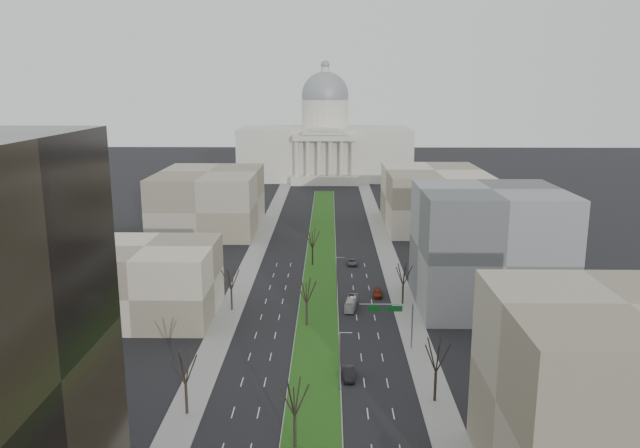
# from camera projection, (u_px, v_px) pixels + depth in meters

# --- Properties ---
(ground) EXTENTS (600.00, 600.00, 0.00)m
(ground) POSITION_uv_depth(u_px,v_px,m) (321.00, 265.00, 155.10)
(ground) COLOR black
(ground) RESTS_ON ground
(median) EXTENTS (8.00, 222.03, 0.20)m
(median) POSITION_uv_depth(u_px,v_px,m) (320.00, 266.00, 154.09)
(median) COLOR #999993
(median) RESTS_ON ground
(sidewalk_left) EXTENTS (5.00, 330.00, 0.15)m
(sidewalk_left) POSITION_uv_depth(u_px,v_px,m) (236.00, 298.00, 130.96)
(sidewalk_left) COLOR gray
(sidewalk_left) RESTS_ON ground
(sidewalk_right) EXTENTS (5.00, 330.00, 0.15)m
(sidewalk_right) POSITION_uv_depth(u_px,v_px,m) (402.00, 299.00, 130.44)
(sidewalk_right) COLOR gray
(sidewalk_right) RESTS_ON ground
(capitol) EXTENTS (80.00, 46.00, 55.00)m
(capitol) POSITION_uv_depth(u_px,v_px,m) (325.00, 144.00, 297.49)
(capitol) COLOR beige
(capitol) RESTS_ON ground
(building_beige_left) EXTENTS (26.00, 22.00, 14.00)m
(building_beige_left) POSITION_uv_depth(u_px,v_px,m) (147.00, 281.00, 119.91)
(building_beige_left) COLOR gray
(building_beige_left) RESTS_ON ground
(building_tan_right) EXTENTS (26.00, 24.00, 22.00)m
(building_tan_right) POSITION_uv_depth(u_px,v_px,m) (618.00, 401.00, 66.35)
(building_tan_right) COLOR gray
(building_tan_right) RESTS_ON ground
(building_grey_right) EXTENTS (28.00, 26.00, 24.00)m
(building_grey_right) POSITION_uv_depth(u_px,v_px,m) (488.00, 248.00, 124.66)
(building_grey_right) COLOR #5D5F62
(building_grey_right) RESTS_ON ground
(building_far_left) EXTENTS (30.00, 40.00, 18.00)m
(building_far_left) POSITION_uv_depth(u_px,v_px,m) (209.00, 200.00, 192.68)
(building_far_left) COLOR gray
(building_far_left) RESTS_ON ground
(building_far_right) EXTENTS (30.00, 40.00, 18.00)m
(building_far_right) POSITION_uv_depth(u_px,v_px,m) (433.00, 198.00, 196.52)
(building_far_right) COLOR gray
(building_far_right) RESTS_ON ground
(tree_left_mid) EXTENTS (5.40, 5.40, 9.72)m
(tree_left_mid) POSITION_uv_depth(u_px,v_px,m) (185.00, 367.00, 83.58)
(tree_left_mid) COLOR black
(tree_left_mid) RESTS_ON ground
(tree_left_far) EXTENTS (5.28, 5.28, 9.50)m
(tree_left_far) POSITION_uv_depth(u_px,v_px,m) (231.00, 278.00, 122.64)
(tree_left_far) COLOR black
(tree_left_far) RESTS_ON ground
(tree_right_mid) EXTENTS (5.52, 5.52, 9.94)m
(tree_right_mid) POSITION_uv_depth(u_px,v_px,m) (437.00, 355.00, 86.94)
(tree_right_mid) COLOR black
(tree_right_mid) RESTS_ON ground
(tree_right_far) EXTENTS (5.04, 5.04, 9.07)m
(tree_right_far) POSITION_uv_depth(u_px,v_px,m) (403.00, 274.00, 126.10)
(tree_right_far) COLOR black
(tree_right_far) RESTS_ON ground
(tree_median_a) EXTENTS (5.40, 5.40, 9.72)m
(tree_median_a) POSITION_uv_depth(u_px,v_px,m) (295.00, 397.00, 75.55)
(tree_median_a) COLOR black
(tree_median_a) RESTS_ON ground
(tree_median_b) EXTENTS (5.40, 5.40, 9.72)m
(tree_median_b) POSITION_uv_depth(u_px,v_px,m) (307.00, 290.00, 114.58)
(tree_median_b) COLOR black
(tree_median_b) RESTS_ON ground
(tree_median_c) EXTENTS (5.40, 5.40, 9.72)m
(tree_median_c) POSITION_uv_depth(u_px,v_px,m) (312.00, 238.00, 153.60)
(tree_median_c) COLOR black
(tree_median_c) RESTS_ON ground
(streetlamp_median_b) EXTENTS (1.90, 0.20, 9.16)m
(streetlamp_median_b) POSITION_uv_depth(u_px,v_px,m) (340.00, 360.00, 90.58)
(streetlamp_median_b) COLOR gray
(streetlamp_median_b) RESTS_ON ground
(streetlamp_median_c) EXTENTS (1.90, 0.20, 9.16)m
(streetlamp_median_c) POSITION_uv_depth(u_px,v_px,m) (337.00, 277.00, 129.60)
(streetlamp_median_c) COLOR gray
(streetlamp_median_c) RESTS_ON ground
(mast_arm_signs) EXTENTS (9.12, 0.24, 8.09)m
(mast_arm_signs) POSITION_uv_depth(u_px,v_px,m) (396.00, 315.00, 104.81)
(mast_arm_signs) COLOR gray
(mast_arm_signs) RESTS_ON ground
(car_black) EXTENTS (1.79, 4.92, 1.61)m
(car_black) POSITION_uv_depth(u_px,v_px,m) (349.00, 373.00, 95.36)
(car_black) COLOR black
(car_black) RESTS_ON ground
(car_red) EXTENTS (2.26, 4.93, 1.40)m
(car_red) POSITION_uv_depth(u_px,v_px,m) (378.00, 293.00, 132.28)
(car_red) COLOR maroon
(car_red) RESTS_ON ground
(car_grey_far) EXTENTS (2.36, 5.08, 1.41)m
(car_grey_far) POSITION_uv_depth(u_px,v_px,m) (352.00, 262.00, 155.54)
(car_grey_far) COLOR #4E5056
(car_grey_far) RESTS_ON ground
(box_van) EXTENTS (3.03, 7.95, 2.16)m
(box_van) POSITION_uv_depth(u_px,v_px,m) (351.00, 303.00, 125.09)
(box_van) COLOR silver
(box_van) RESTS_ON ground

